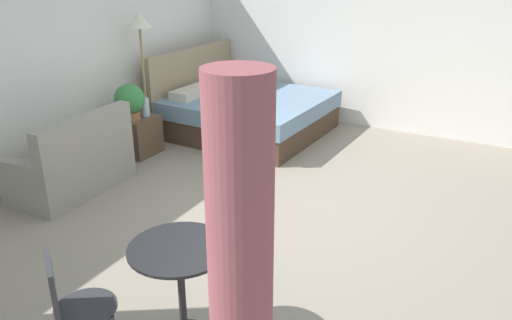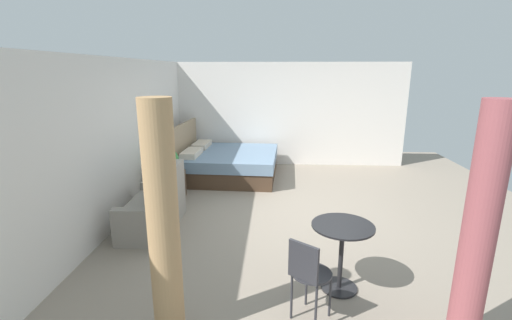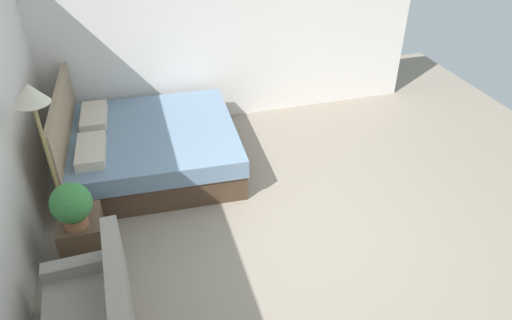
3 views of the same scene
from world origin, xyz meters
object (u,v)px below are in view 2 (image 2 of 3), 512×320
(couch, at_px, (156,209))
(cafe_chair_near_window, at_px, (308,272))
(floor_lamp, at_px, (164,114))
(potted_plant, at_px, (168,161))
(vase, at_px, (175,165))
(nightstand, at_px, (172,186))
(balcony_table, at_px, (342,245))
(bed, at_px, (226,163))

(couch, xyz_separation_m, cafe_chair_near_window, (-1.93, -2.09, 0.22))
(floor_lamp, bearing_deg, couch, -169.10)
(potted_plant, xyz_separation_m, floor_lamp, (0.52, 0.18, 0.76))
(couch, relative_size, potted_plant, 2.85)
(floor_lamp, bearing_deg, vase, -141.61)
(vase, bearing_deg, potted_plant, 166.44)
(nightstand, relative_size, vase, 2.16)
(nightstand, distance_m, balcony_table, 3.71)
(nightstand, relative_size, potted_plant, 1.08)
(couch, height_order, floor_lamp, floor_lamp)
(bed, bearing_deg, balcony_table, -156.14)
(balcony_table, bearing_deg, nightstand, 45.01)
(floor_lamp, relative_size, balcony_table, 2.38)
(couch, bearing_deg, vase, 3.37)
(potted_plant, bearing_deg, floor_lamp, 19.51)
(floor_lamp, relative_size, cafe_chair_near_window, 2.12)
(bed, relative_size, couch, 1.62)
(nightstand, xyz_separation_m, vase, (0.12, -0.05, 0.37))
(bed, relative_size, cafe_chair_near_window, 2.58)
(vase, height_order, balcony_table, balcony_table)
(nightstand, bearing_deg, floor_lamp, 24.59)
(vase, distance_m, balcony_table, 3.76)
(vase, distance_m, floor_lamp, 0.98)
(potted_plant, bearing_deg, cafe_chair_near_window, -143.98)
(couch, relative_size, vase, 5.72)
(bed, height_order, vase, bed)
(couch, height_order, vase, couch)
(couch, relative_size, cafe_chair_near_window, 1.59)
(couch, relative_size, floor_lamp, 0.75)
(floor_lamp, bearing_deg, balcony_table, -137.22)
(vase, height_order, floor_lamp, floor_lamp)
(bed, distance_m, balcony_table, 4.47)
(nightstand, distance_m, potted_plant, 0.52)
(potted_plant, bearing_deg, couch, -173.28)
(couch, xyz_separation_m, potted_plant, (1.12, 0.13, 0.46))
(bed, xyz_separation_m, nightstand, (-1.47, 0.81, -0.06))
(couch, distance_m, cafe_chair_near_window, 2.86)
(vase, relative_size, floor_lamp, 0.13)
(nightstand, bearing_deg, bed, -29.00)
(couch, bearing_deg, cafe_chair_near_window, -132.77)
(vase, bearing_deg, nightstand, 159.38)
(bed, relative_size, balcony_table, 2.90)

